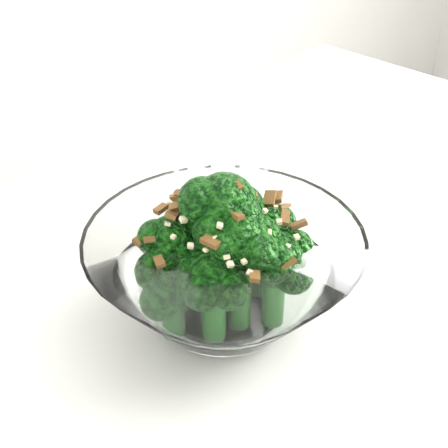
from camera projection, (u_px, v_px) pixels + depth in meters
name	position (u px, v px, depth m)	size (l,w,h in m)	color
broccoli_dish	(224.00, 269.00, 0.49)	(0.20, 0.20, 0.12)	white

